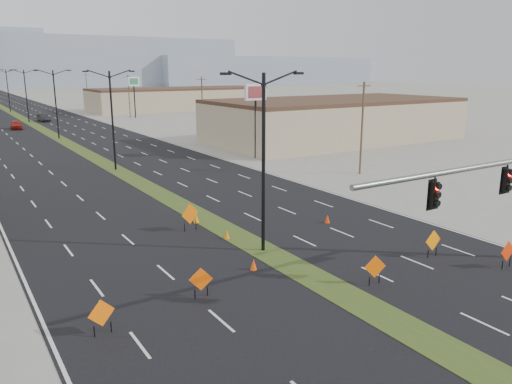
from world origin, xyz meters
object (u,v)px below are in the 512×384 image
cone_1 (254,264)px  streetlight_2 (56,102)px  cone_2 (327,219)px  streetlight_0 (263,158)px  car_left (16,125)px  car_mid (44,118)px  streetlight_3 (26,94)px  pole_sign_east_far (134,85)px  construction_sign_5 (433,241)px  streetlight_1 (112,117)px  construction_sign_4 (507,252)px  pole_sign_east_near (256,98)px  construction_sign_2 (190,215)px  streetlight_4 (8,89)px  cone_3 (196,218)px  cone_0 (227,234)px  construction_sign_1 (201,280)px  construction_sign_3 (375,268)px  construction_sign_0 (102,314)px

cone_1 → streetlight_2: bearing=88.1°
cone_2 → streetlight_0: bearing=-162.3°
car_left → car_mid: bearing=64.2°
streetlight_3 → pole_sign_east_far: bearing=-5.7°
car_mid → construction_sign_5: bearing=-92.8°
streetlight_2 → car_left: size_ratio=2.28×
streetlight_1 → streetlight_2: size_ratio=1.00×
streetlight_2 → construction_sign_4: (9.37, -65.00, -4.54)m
streetlight_3 → pole_sign_east_near: bearing=-74.5°
streetlight_3 → car_mid: bearing=0.0°
car_left → construction_sign_2: bearing=-84.9°
streetlight_4 → cone_3: streetlight_4 is taller
cone_0 → cone_2: 7.42m
cone_0 → streetlight_1: bearing=88.2°
streetlight_4 → construction_sign_2: 106.56m
construction_sign_2 → construction_sign_1: bearing=-129.9°
pole_sign_east_far → cone_1: bearing=-124.6°
construction_sign_3 → streetlight_1: bearing=110.8°
streetlight_2 → cone_1: (-1.97, -58.12, -5.12)m
streetlight_2 → pole_sign_east_near: 33.86m
streetlight_2 → construction_sign_0: streetlight_2 is taller
streetlight_4 → cone_3: size_ratio=14.67×
streetlight_1 → construction_sign_3: size_ratio=6.66×
construction_sign_3 → car_left: bearing=111.6°
car_left → construction_sign_0: bearing=-91.3°
car_mid → construction_sign_3: construction_sign_3 is taller
streetlight_3 → construction_sign_5: (7.41, -89.86, -4.51)m
cone_2 → car_left: bearing=98.3°
streetlight_2 → car_mid: size_ratio=2.23×
cone_0 → construction_sign_3: bearing=-73.8°
streetlight_1 → car_mid: 56.26m
streetlight_4 → cone_0: 109.28m
construction_sign_1 → cone_1: 4.05m
streetlight_1 → pole_sign_east_far: 57.81m
car_left → pole_sign_east_far: pole_sign_east_far is taller
streetlight_3 → construction_sign_5: 90.28m
car_mid → construction_sign_0: (-13.17, -88.47, 0.14)m
construction_sign_2 → cone_2: 9.29m
car_mid → pole_sign_east_far: size_ratio=0.53×
streetlight_2 → car_mid: 28.52m
construction_sign_0 → cone_2: bearing=8.8°
construction_sign_1 → cone_2: 13.55m
cone_0 → streetlight_4: bearing=89.6°
pole_sign_east_far → car_left: bearing=-178.9°
car_left → construction_sign_2: (1.66, -67.19, 0.34)m
streetlight_4 → cone_0: size_ratio=16.32×
construction_sign_1 → pole_sign_east_near: 37.39m
construction_sign_5 → pole_sign_east_near: bearing=76.1°
streetlight_1 → cone_1: streetlight_1 is taller
streetlight_4 → pole_sign_east_far: bearing=-55.3°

